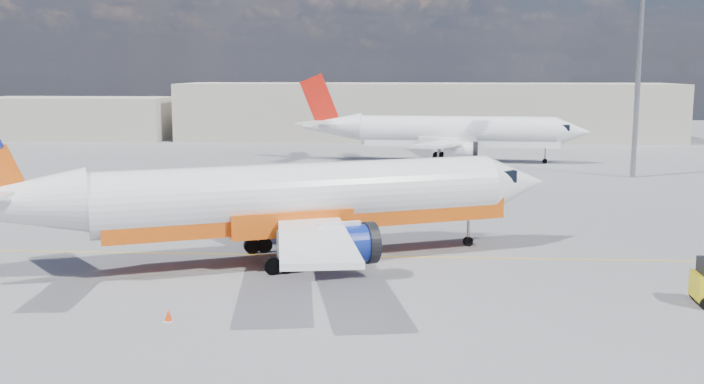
{
  "coord_description": "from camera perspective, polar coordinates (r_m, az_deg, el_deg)",
  "views": [
    {
      "loc": [
        1.67,
        -38.45,
        10.09
      ],
      "look_at": [
        -1.0,
        3.23,
        3.5
      ],
      "focal_mm": 40.0,
      "sensor_mm": 36.0,
      "label": 1
    }
  ],
  "objects": [
    {
      "name": "ground",
      "position": [
        39.79,
        1.14,
        -5.73
      ],
      "size": [
        240.0,
        240.0,
        0.0
      ],
      "primitive_type": "plane",
      "color": "#57575C",
      "rests_on": "ground"
    },
    {
      "name": "taxi_line",
      "position": [
        42.69,
        1.32,
        -4.7
      ],
      "size": [
        70.0,
        0.15,
        0.01
      ],
      "primitive_type": "cube",
      "color": "gold",
      "rests_on": "ground"
    },
    {
      "name": "terminal_main",
      "position": [
        113.66,
        5.36,
        5.86
      ],
      "size": [
        70.0,
        14.0,
        8.0
      ],
      "primitive_type": "cube",
      "color": "beige",
      "rests_on": "ground"
    },
    {
      "name": "terminal_annex",
      "position": [
        120.11,
        -19.29,
        5.08
      ],
      "size": [
        26.0,
        10.0,
        6.0
      ],
      "primitive_type": "cube",
      "color": "beige",
      "rests_on": "ground"
    },
    {
      "name": "main_jet",
      "position": [
        41.08,
        -4.93,
        -0.57
      ],
      "size": [
        32.24,
        24.3,
        9.92
      ],
      "rotation": [
        0.0,
        0.0,
        0.41
      ],
      "color": "white",
      "rests_on": "ground"
    },
    {
      "name": "second_jet",
      "position": [
        86.07,
        6.96,
        4.31
      ],
      "size": [
        31.6,
        24.93,
        9.58
      ],
      "rotation": [
        0.0,
        0.0,
        -0.08
      ],
      "color": "white",
      "rests_on": "ground"
    },
    {
      "name": "traffic_cone",
      "position": [
        32.8,
        -13.21,
        -8.75
      ],
      "size": [
        0.36,
        0.36,
        0.5
      ],
      "color": "white",
      "rests_on": "ground"
    },
    {
      "name": "floodlight_mast",
      "position": [
        77.57,
        20.26,
        10.95
      ],
      "size": [
        1.64,
        1.64,
        22.53
      ],
      "color": "gray",
      "rests_on": "ground"
    }
  ]
}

